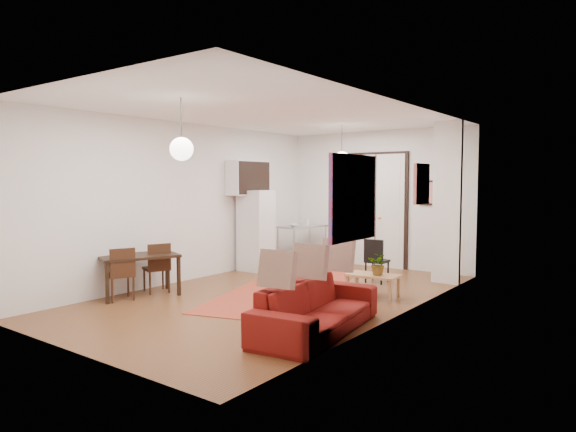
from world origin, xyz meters
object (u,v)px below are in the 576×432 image
Objects in this scene: sofa at (317,307)px; coffee_table at (373,277)px; black_side_chair at (379,257)px; fridge at (256,230)px; dining_chair_near at (160,263)px; dining_table at (139,259)px; kitchen_counter at (302,240)px; dining_chair_far at (124,269)px.

sofa reaches higher than coffee_table.
black_side_chair reaches higher than coffee_table.
fridge reaches higher than dining_chair_near.
dining_table is at bearing 49.61° from black_side_chair.
coffee_table is 1.02× the size of dining_chair_near.
sofa is 5.06m from kitchen_counter.
black_side_chair is (2.24, -0.76, -0.09)m from kitchen_counter.
dining_table is 1.71× the size of black_side_chair.
coffee_table is 0.71× the size of kitchen_counter.
dining_table is (-0.34, -4.09, 0.04)m from kitchen_counter.
coffee_table is 3.75m from dining_table.
black_side_chair is (2.57, 3.60, -0.01)m from dining_chair_far.
dining_table is at bearing -87.45° from kitchen_counter.
kitchen_counter is 4.37m from dining_chair_far.
dining_chair_near is at bearing -93.85° from fridge.
coffee_table is 1.26m from black_side_chair.
fridge is at bearing 166.27° from coffee_table.
dining_table is at bearing -93.85° from fridge.
kitchen_counter reaches higher than coffee_table.
dining_table is at bearing -157.62° from dining_chair_far.
fridge is 2.63m from black_side_chair.
dining_chair_near is at bearing -88.00° from kitchen_counter.
sofa is 3.40m from dining_chair_near.
dining_chair_near is (-3.37, 0.38, 0.16)m from sofa.
kitchen_counter is 1.44× the size of dining_chair_far.
dining_table is (-3.37, -0.05, 0.28)m from sofa.
coffee_table is 1.05× the size of black_side_chair.
dining_chair_near is (-3.04, -1.74, 0.16)m from coffee_table.
dining_table reaches higher than coffee_table.
dining_chair_near reaches higher than sofa.
fridge is at bearing -157.62° from dining_chair_near.
sofa is 1.54× the size of dining_table.
coffee_table is 3.91m from dining_chair_far.
fridge is 2.51m from dining_chair_near.
coffee_table is 0.61× the size of dining_table.
fridge is (-0.34, -1.17, 0.28)m from kitchen_counter.
fridge reaches higher than kitchen_counter.
sofa is 3.38m from black_side_chair.
fridge is 3.20m from dining_chair_far.
sofa is 1.28× the size of fridge.
kitchen_counter is (-2.71, 1.92, 0.23)m from coffee_table.
dining_chair_far is 1.03× the size of black_side_chair.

